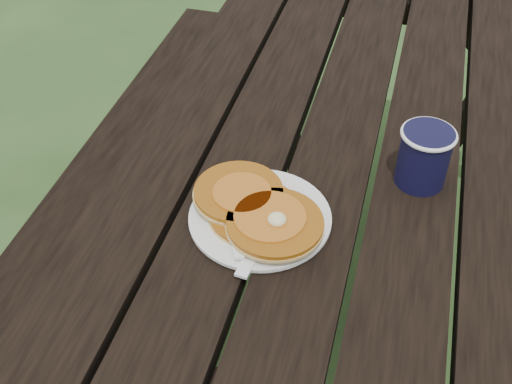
% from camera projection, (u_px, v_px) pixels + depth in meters
% --- Properties ---
extents(ground, '(60.00, 60.00, 0.00)m').
position_uv_depth(ground, '(320.00, 334.00, 1.78)').
color(ground, '#29431C').
rests_on(ground, ground).
extents(picnic_table, '(1.36, 1.80, 0.75)m').
position_uv_depth(picnic_table, '(331.00, 244.00, 1.53)').
color(picnic_table, black).
rests_on(picnic_table, ground).
extents(plate, '(0.25, 0.25, 0.01)m').
position_uv_depth(plate, '(260.00, 218.00, 1.05)').
color(plate, white).
rests_on(plate, picnic_table).
extents(pancake_stack, '(0.23, 0.21, 0.04)m').
position_uv_depth(pancake_stack, '(257.00, 210.00, 1.03)').
color(pancake_stack, '#A75D12').
rests_on(pancake_stack, plate).
extents(knife, '(0.04, 0.18, 0.00)m').
position_uv_depth(knife, '(262.00, 236.00, 1.01)').
color(knife, white).
rests_on(knife, plate).
extents(fork, '(0.10, 0.16, 0.01)m').
position_uv_depth(fork, '(233.00, 233.00, 1.00)').
color(fork, white).
rests_on(fork, plate).
extents(coffee_cup, '(0.09, 0.09, 0.11)m').
position_uv_depth(coffee_cup, '(425.00, 154.00, 1.08)').
color(coffee_cup, black).
rests_on(coffee_cup, picnic_table).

